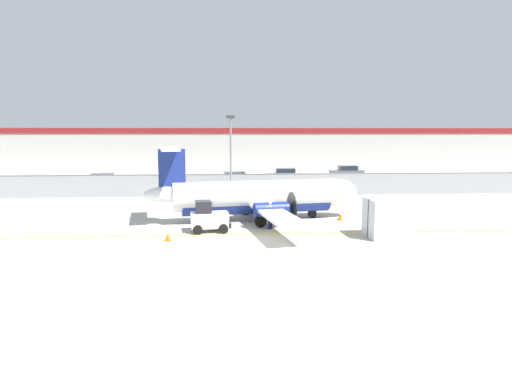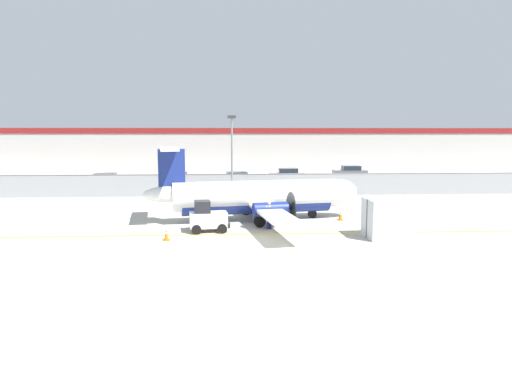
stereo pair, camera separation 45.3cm
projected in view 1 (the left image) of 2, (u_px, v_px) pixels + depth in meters
The scene contains 18 objects.
ground_plane at pixel (242, 234), 26.48m from camera, with size 140.00×140.00×0.01m.
perimeter_fence at pixel (235, 184), 42.16m from camera, with size 98.00×0.10×2.10m.
parking_lot_strip at pixel (232, 182), 53.67m from camera, with size 98.00×17.00×0.12m.
background_building at pixel (230, 149), 71.53m from camera, with size 91.00×8.10×6.50m.
commuter_airplane at pixel (261, 197), 30.55m from camera, with size 14.62×16.05×4.92m.
baggage_tug at pixel (209, 218), 27.04m from camera, with size 2.45×1.64×1.88m.
ground_crew_worker at pixel (270, 214), 27.89m from camera, with size 0.48×0.48×1.70m.
cargo_container at pixel (389, 218), 25.65m from camera, with size 2.49×2.11×2.20m.
traffic_cone_near_left at pixel (373, 227), 27.12m from camera, with size 0.36×0.36×0.64m.
traffic_cone_near_right at pixel (168, 235), 24.91m from camera, with size 0.36×0.36×0.64m.
traffic_cone_far_left at pixel (210, 225), 27.78m from camera, with size 0.36×0.36×0.64m.
traffic_cone_far_right at pixel (340, 215), 30.79m from camera, with size 0.36×0.36×0.64m.
parked_car_0 at pixel (101, 181), 46.83m from camera, with size 4.35×2.32×1.58m.
parked_car_1 at pixel (172, 180), 48.24m from camera, with size 4.38×2.42×1.58m.
parked_car_2 at pixel (233, 179), 48.54m from camera, with size 4.36×2.37×1.58m.
parked_car_3 at pixel (284, 175), 53.46m from camera, with size 4.26×2.13×1.58m.
parked_car_4 at pixel (347, 172), 57.62m from camera, with size 4.22×2.03×1.58m.
apron_light_pole at pixel (231, 152), 37.89m from camera, with size 0.70×0.30×7.27m.
Camera 1 is at (-1.02, -23.92, 5.91)m, focal length 32.00 mm.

